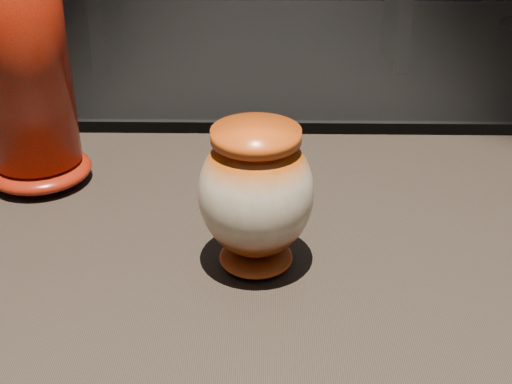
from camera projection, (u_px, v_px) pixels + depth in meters
main_vase at (256, 194)px, 0.75m from camera, size 0.15×0.15×0.16m
tall_vase at (18, 29)px, 0.87m from camera, size 0.17×0.17×0.43m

